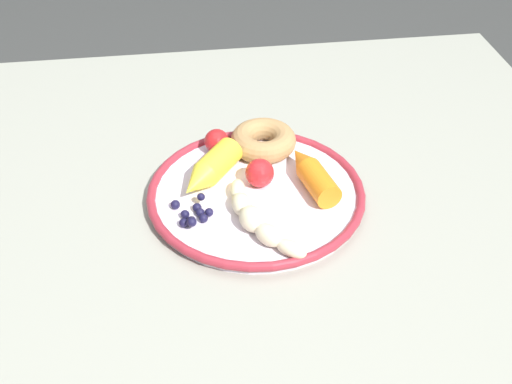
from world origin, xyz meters
TOP-DOWN VIEW (x-y plane):
  - dining_table at (0.00, 0.00)m, footprint 0.91×0.79m
  - plate at (0.04, 0.04)m, footprint 0.28×0.28m
  - banana at (0.05, 0.11)m, footprint 0.08×0.15m
  - carrot_orange at (-0.04, 0.03)m, footprint 0.06×0.12m
  - carrot_yellow at (0.09, 0.01)m, footprint 0.09×0.11m
  - donut at (0.01, -0.05)m, footprint 0.12×0.12m
  - blueberry_pile at (0.12, 0.08)m, footprint 0.05×0.06m
  - tomato_near at (0.03, 0.02)m, footprint 0.04×0.04m
  - tomato_mid at (0.08, -0.06)m, footprint 0.03×0.03m

SIDE VIEW (x-z plane):
  - dining_table at x=0.00m, z-range 0.25..0.95m
  - plate at x=0.04m, z-range 0.70..0.72m
  - blueberry_pile at x=0.12m, z-range 0.71..0.73m
  - banana at x=0.05m, z-range 0.71..0.74m
  - donut at x=0.01m, z-range 0.71..0.75m
  - carrot_orange at x=-0.04m, z-range 0.71..0.75m
  - tomato_mid at x=0.08m, z-range 0.71..0.75m
  - carrot_yellow at x=0.09m, z-range 0.71..0.75m
  - tomato_near at x=0.03m, z-range 0.71..0.75m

